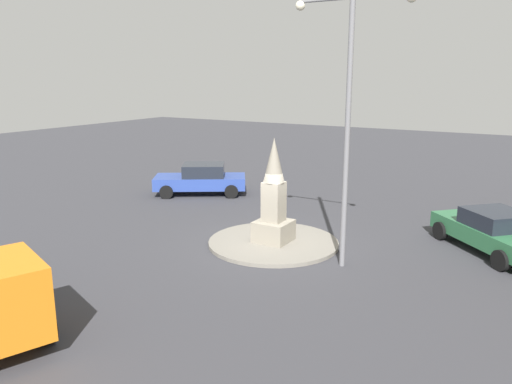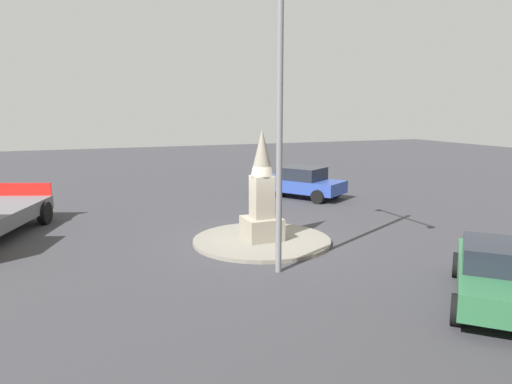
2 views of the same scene
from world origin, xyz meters
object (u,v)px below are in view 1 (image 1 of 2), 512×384
at_px(monument, 274,200).
at_px(car_blue_parked_left, 201,179).
at_px(car_green_far_side, 494,231).
at_px(streetlamp, 349,102).

xyz_separation_m(monument, car_blue_parked_left, (-6.65, 4.75, -0.80)).
distance_m(monument, car_blue_parked_left, 8.21).
height_order(car_green_far_side, car_blue_parked_left, car_blue_parked_left).
bearing_deg(monument, streetlamp, -13.56).
distance_m(car_green_far_side, car_blue_parked_left, 13.31).
bearing_deg(car_green_far_side, monument, -155.07).
distance_m(streetlamp, car_green_far_side, 6.77).
bearing_deg(car_blue_parked_left, streetlamp, -29.96).
bearing_deg(monument, car_green_far_side, 24.93).
height_order(streetlamp, car_blue_parked_left, streetlamp).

